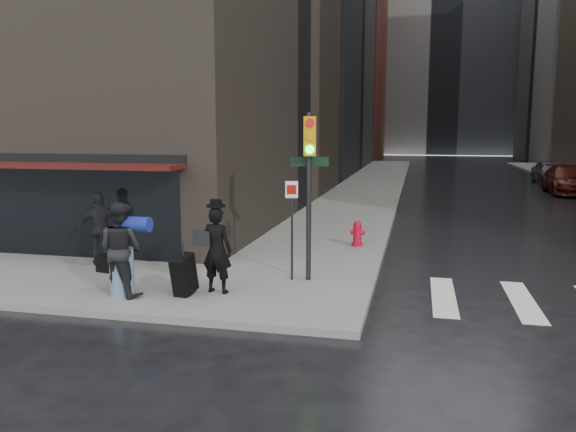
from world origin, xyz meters
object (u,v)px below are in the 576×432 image
at_px(fire_hydrant, 357,235).
at_px(parked_car_3, 568,180).
at_px(traffic_light, 308,174).
at_px(man_overcoat, 210,254).
at_px(man_greycoat, 101,229).
at_px(man_jeans, 121,249).
at_px(parked_car_4, 550,172).

height_order(fire_hydrant, parked_car_3, parked_car_3).
height_order(traffic_light, parked_car_3, traffic_light).
bearing_deg(fire_hydrant, man_overcoat, -114.23).
height_order(man_greycoat, traffic_light, traffic_light).
height_order(traffic_light, fire_hydrant, traffic_light).
relative_size(man_jeans, parked_car_4, 0.43).
xyz_separation_m(traffic_light, parked_car_3, (10.61, 21.94, -1.81)).
bearing_deg(parked_car_3, man_greycoat, -124.52).
height_order(man_jeans, traffic_light, traffic_light).
bearing_deg(traffic_light, parked_car_3, 50.47).
bearing_deg(parked_car_3, traffic_light, -113.72).
bearing_deg(man_greycoat, parked_car_3, -158.36).
bearing_deg(man_overcoat, parked_car_3, -111.45).
bearing_deg(man_greycoat, man_overcoat, 122.10).
distance_m(man_greycoat, fire_hydrant, 7.21).
distance_m(man_greycoat, parked_car_4, 32.05).
relative_size(man_greycoat, fire_hydrant, 2.46).
relative_size(man_overcoat, fire_hydrant, 2.68).
bearing_deg(man_overcoat, man_jeans, 24.78).
bearing_deg(fire_hydrant, parked_car_3, 60.92).
distance_m(man_jeans, parked_car_3, 27.78).
distance_m(man_overcoat, man_greycoat, 4.03).
bearing_deg(parked_car_4, man_jeans, -116.70).
distance_m(man_overcoat, parked_car_4, 31.99).
bearing_deg(man_greycoat, man_jeans, 97.24).
distance_m(man_greycoat, parked_car_3, 26.88).
bearing_deg(man_jeans, parked_car_4, -104.07).
relative_size(traffic_light, parked_car_3, 0.70).
bearing_deg(man_overcoat, traffic_light, -135.29).
relative_size(man_greycoat, parked_car_3, 0.34).
bearing_deg(traffic_light, fire_hydrant, 66.66).
distance_m(man_jeans, traffic_light, 4.29).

